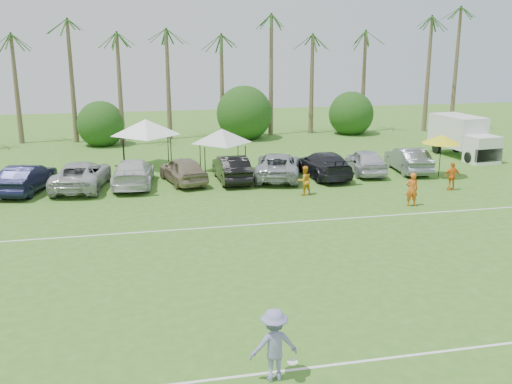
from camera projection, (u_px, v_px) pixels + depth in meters
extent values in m
cube|color=white|center=(285.00, 371.00, 14.66)|extent=(80.00, 0.10, 0.01)
cube|color=white|center=(216.00, 227.00, 26.00)|extent=(80.00, 0.10, 0.01)
cone|color=brown|center=(20.00, 83.00, 44.93)|extent=(0.44, 0.44, 10.00)
cone|color=brown|center=(72.00, 76.00, 45.62)|extent=(0.44, 0.44, 11.00)
cone|color=brown|center=(125.00, 94.00, 46.82)|extent=(0.44, 0.44, 8.00)
cone|color=brown|center=(173.00, 87.00, 47.52)|extent=(0.44, 0.44, 9.00)
cone|color=brown|center=(221.00, 81.00, 48.21)|extent=(0.44, 0.44, 10.00)
cone|color=brown|center=(267.00, 74.00, 48.90)|extent=(0.44, 0.44, 11.00)
cone|color=brown|center=(322.00, 91.00, 50.31)|extent=(0.44, 0.44, 8.00)
cone|color=brown|center=(375.00, 84.00, 51.21)|extent=(0.44, 0.44, 9.00)
cone|color=brown|center=(426.00, 78.00, 52.11)|extent=(0.44, 0.44, 10.00)
cone|color=brown|center=(466.00, 72.00, 52.80)|extent=(0.44, 0.44, 11.00)
cylinder|color=brown|center=(103.00, 133.00, 48.20)|extent=(0.30, 0.30, 1.40)
sphere|color=#173E11|center=(102.00, 120.00, 47.92)|extent=(4.00, 4.00, 4.00)
cylinder|color=brown|center=(242.00, 129.00, 50.66)|extent=(0.30, 0.30, 1.40)
sphere|color=#173E11|center=(242.00, 116.00, 50.38)|extent=(4.00, 4.00, 4.00)
cylinder|color=brown|center=(348.00, 125.00, 52.72)|extent=(0.30, 0.30, 1.40)
sphere|color=#173E11|center=(348.00, 113.00, 52.43)|extent=(4.00, 4.00, 4.00)
imported|color=orange|center=(412.00, 189.00, 29.16)|extent=(0.71, 0.54, 1.75)
imported|color=orange|center=(304.00, 180.00, 31.29)|extent=(0.90, 0.77, 1.63)
imported|color=orange|center=(452.00, 176.00, 32.28)|extent=(0.99, 0.48, 1.63)
cube|color=white|center=(457.00, 131.00, 41.96)|extent=(2.65, 4.33, 2.24)
cube|color=white|center=(483.00, 150.00, 39.55)|extent=(2.22, 1.82, 1.88)
cube|color=black|center=(489.00, 155.00, 39.00)|extent=(2.08, 0.48, 0.90)
cube|color=#E5590C|center=(470.00, 135.00, 42.40)|extent=(0.16, 1.43, 0.81)
cylinder|color=black|center=(469.00, 157.00, 39.59)|extent=(0.35, 0.83, 0.81)
cylinder|color=black|center=(491.00, 156.00, 40.12)|extent=(0.35, 0.83, 0.81)
cylinder|color=black|center=(437.00, 148.00, 43.04)|extent=(0.35, 0.83, 0.81)
cylinder|color=black|center=(457.00, 147.00, 43.58)|extent=(0.35, 0.83, 0.81)
cylinder|color=black|center=(124.00, 156.00, 36.49)|extent=(0.06, 0.06, 2.15)
cylinder|color=black|center=(171.00, 154.00, 37.12)|extent=(0.06, 0.06, 2.15)
cylinder|color=black|center=(124.00, 148.00, 39.35)|extent=(0.06, 0.06, 2.15)
cylinder|color=black|center=(168.00, 146.00, 39.98)|extent=(0.06, 0.06, 2.15)
pyramid|color=white|center=(145.00, 119.00, 37.68)|extent=(4.65, 4.65, 1.08)
cylinder|color=black|center=(205.00, 162.00, 35.61)|extent=(0.06, 0.06, 1.85)
cylinder|color=black|center=(245.00, 160.00, 36.14)|extent=(0.06, 0.06, 1.85)
cylinder|color=black|center=(200.00, 154.00, 38.04)|extent=(0.06, 0.06, 1.85)
cylinder|color=black|center=(238.00, 153.00, 38.57)|extent=(0.06, 0.06, 1.85)
pyramid|color=silver|center=(222.00, 129.00, 36.61)|extent=(3.99, 3.99, 0.92)
cylinder|color=black|center=(440.00, 158.00, 35.32)|extent=(0.05, 0.05, 2.40)
cone|color=yellow|center=(442.00, 139.00, 35.02)|extent=(2.40, 2.40, 0.54)
imported|color=#807EB4|center=(274.00, 345.00, 14.09)|extent=(1.25, 0.74, 1.89)
cylinder|color=white|center=(293.00, 362.00, 14.04)|extent=(0.27, 0.27, 0.03)
imported|color=black|center=(27.00, 178.00, 31.87)|extent=(2.83, 5.09, 1.59)
imported|color=#AFB0B0|center=(81.00, 175.00, 32.68)|extent=(3.43, 6.03, 1.59)
imported|color=silver|center=(133.00, 173.00, 33.27)|extent=(2.68, 5.64, 1.59)
imported|color=gray|center=(183.00, 170.00, 33.96)|extent=(2.89, 4.97, 1.59)
imported|color=black|center=(231.00, 168.00, 34.41)|extent=(1.76, 4.84, 1.59)
imported|color=#9B9DA4|center=(278.00, 166.00, 35.09)|extent=(4.15, 6.23, 1.59)
imported|color=black|center=(324.00, 164.00, 35.50)|extent=(2.42, 5.55, 1.59)
imported|color=silver|center=(365.00, 161.00, 36.42)|extent=(2.47, 4.87, 1.59)
imported|color=slate|center=(408.00, 160.00, 36.92)|extent=(2.20, 4.98, 1.59)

